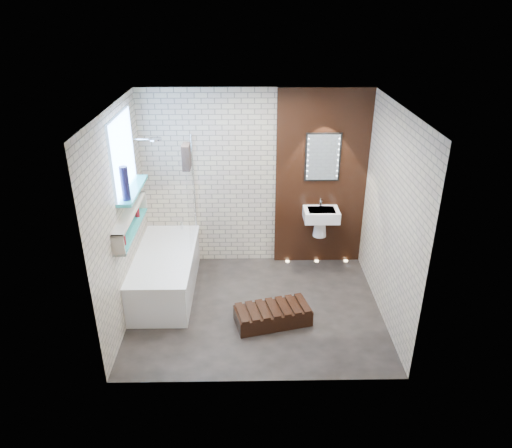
{
  "coord_description": "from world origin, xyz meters",
  "views": [
    {
      "loc": [
        -0.09,
        -5.14,
        3.7
      ],
      "look_at": [
        0.0,
        0.15,
        1.15
      ],
      "focal_mm": 33.54,
      "sensor_mm": 36.0,
      "label": 1
    }
  ],
  "objects_px": {
    "bath_screen": "(191,192)",
    "walnut_step": "(273,316)",
    "bathtub": "(166,272)",
    "led_mirror": "(323,157)",
    "washbasin": "(321,218)"
  },
  "relations": [
    {
      "from": "bathtub",
      "to": "led_mirror",
      "type": "bearing_deg",
      "value": 19.78
    },
    {
      "from": "bathtub",
      "to": "led_mirror",
      "type": "distance_m",
      "value": 2.68
    },
    {
      "from": "bath_screen",
      "to": "bathtub",
      "type": "bearing_deg",
      "value": -128.9
    },
    {
      "from": "bath_screen",
      "to": "walnut_step",
      "type": "distance_m",
      "value": 1.99
    },
    {
      "from": "bath_screen",
      "to": "walnut_step",
      "type": "relative_size",
      "value": 1.53
    },
    {
      "from": "bath_screen",
      "to": "led_mirror",
      "type": "xyz_separation_m",
      "value": [
        1.82,
        0.34,
        0.37
      ]
    },
    {
      "from": "walnut_step",
      "to": "led_mirror",
      "type": "bearing_deg",
      "value": 63.92
    },
    {
      "from": "bathtub",
      "to": "led_mirror",
      "type": "xyz_separation_m",
      "value": [
        2.17,
        0.78,
        1.36
      ]
    },
    {
      "from": "washbasin",
      "to": "walnut_step",
      "type": "height_order",
      "value": "washbasin"
    },
    {
      "from": "bathtub",
      "to": "washbasin",
      "type": "height_order",
      "value": "washbasin"
    },
    {
      "from": "bath_screen",
      "to": "washbasin",
      "type": "relative_size",
      "value": 2.41
    },
    {
      "from": "bathtub",
      "to": "washbasin",
      "type": "relative_size",
      "value": 3.0
    },
    {
      "from": "walnut_step",
      "to": "bath_screen",
      "type": "bearing_deg",
      "value": 131.96
    },
    {
      "from": "bath_screen",
      "to": "washbasin",
      "type": "bearing_deg",
      "value": 5.78
    },
    {
      "from": "walnut_step",
      "to": "washbasin",
      "type": "bearing_deg",
      "value": 61.38
    }
  ]
}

